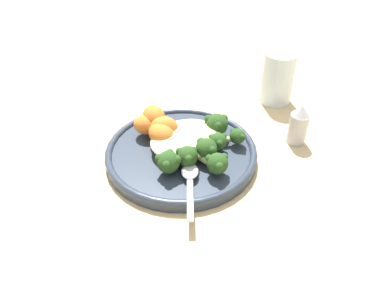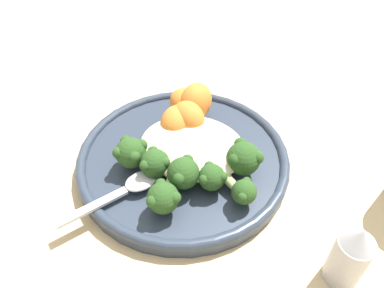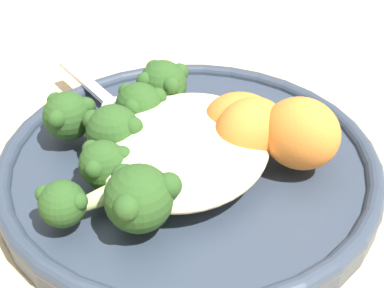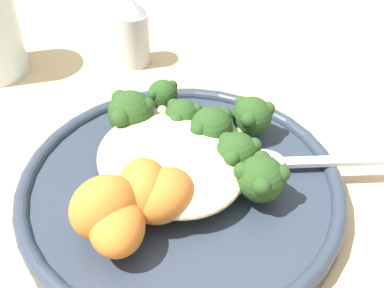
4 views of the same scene
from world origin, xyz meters
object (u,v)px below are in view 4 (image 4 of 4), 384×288
broccoli_stalk_2 (234,130)px  broccoli_stalk_3 (204,136)px  broccoli_stalk_6 (134,126)px  broccoli_stalk_1 (225,158)px  broccoli_stalk_5 (162,116)px  sweet_potato_chunk_1 (117,226)px  sweet_potato_chunk_2 (108,212)px  sweet_potato_chunk_0 (162,195)px  sweet_potato_chunk_3 (146,192)px  spoon (279,161)px  salt_shaker (133,32)px  plate (181,190)px  quinoa_mound (170,161)px  broccoli_stalk_0 (243,179)px  broccoli_stalk_4 (177,131)px

broccoli_stalk_2 → broccoli_stalk_3: 0.03m
broccoli_stalk_2 → broccoli_stalk_6: 0.08m
broccoli_stalk_1 → broccoli_stalk_3: broccoli_stalk_3 is taller
broccoli_stalk_1 → broccoli_stalk_5: 0.08m
broccoli_stalk_6 → sweet_potato_chunk_1: broccoli_stalk_6 is taller
broccoli_stalk_1 → sweet_potato_chunk_2: bearing=-162.8°
sweet_potato_chunk_2 → broccoli_stalk_6: bearing=135.4°
broccoli_stalk_1 → sweet_potato_chunk_0: bearing=-157.6°
sweet_potato_chunk_0 → sweet_potato_chunk_3: 0.01m
sweet_potato_chunk_2 → broccoli_stalk_5: bearing=126.3°
spoon → salt_shaker: bearing=122.5°
broccoli_stalk_5 → spoon: size_ratio=1.00×
broccoli_stalk_2 → salt_shaker: salt_shaker is taller
broccoli_stalk_3 → spoon: broccoli_stalk_3 is taller
sweet_potato_chunk_0 → salt_shaker: salt_shaker is taller
plate → broccoli_stalk_3: size_ratio=2.64×
broccoli_stalk_1 → sweet_potato_chunk_2: sweet_potato_chunk_2 is taller
plate → quinoa_mound: size_ratio=2.04×
broccoli_stalk_5 → salt_shaker: salt_shaker is taller
sweet_potato_chunk_2 → spoon: 0.14m
sweet_potato_chunk_0 → quinoa_mound: bearing=134.6°
broccoli_stalk_1 → sweet_potato_chunk_3: sweet_potato_chunk_3 is taller
broccoli_stalk_0 → sweet_potato_chunk_3: 0.07m
sweet_potato_chunk_1 → spoon: sweet_potato_chunk_1 is taller
broccoli_stalk_0 → quinoa_mound: bearing=162.1°
plate → broccoli_stalk_5: size_ratio=2.47×
broccoli_stalk_2 → sweet_potato_chunk_1: bearing=-171.2°
spoon → salt_shaker: 0.22m
broccoli_stalk_5 → sweet_potato_chunk_1: (0.08, -0.10, 0.01)m
quinoa_mound → sweet_potato_chunk_3: bearing=-60.6°
quinoa_mound → sweet_potato_chunk_0: bearing=-45.4°
sweet_potato_chunk_2 → sweet_potato_chunk_3: size_ratio=1.03×
plate → salt_shaker: 0.21m
broccoli_stalk_2 → sweet_potato_chunk_3: 0.10m
broccoli_stalk_0 → plate: bearing=167.1°
broccoli_stalk_6 → sweet_potato_chunk_1: bearing=156.6°
broccoli_stalk_6 → sweet_potato_chunk_0: size_ratio=2.20×
broccoli_stalk_0 → broccoli_stalk_4: bearing=134.3°
sweet_potato_chunk_0 → broccoli_stalk_4: bearing=133.7°
broccoli_stalk_1 → sweet_potato_chunk_2: 0.10m
broccoli_stalk_5 → broccoli_stalk_6: 0.03m
quinoa_mound → sweet_potato_chunk_0: (0.03, -0.03, 0.01)m
broccoli_stalk_4 → sweet_potato_chunk_1: size_ratio=1.96×
quinoa_mound → broccoli_stalk_6: size_ratio=1.15×
broccoli_stalk_0 → broccoli_stalk_3: bearing=123.7°
broccoli_stalk_5 → sweet_potato_chunk_3: 0.10m
broccoli_stalk_1 → sweet_potato_chunk_2: size_ratio=1.95×
sweet_potato_chunk_0 → broccoli_stalk_0: bearing=68.1°
sweet_potato_chunk_2 → salt_shaker: salt_shaker is taller
broccoli_stalk_4 → broccoli_stalk_5: 0.03m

